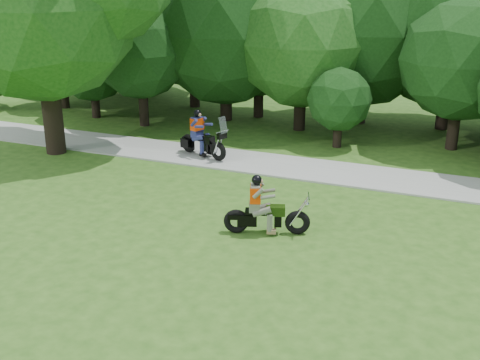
% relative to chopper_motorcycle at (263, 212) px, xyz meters
% --- Properties ---
extents(ground, '(100.00, 100.00, 0.00)m').
position_rel_chopper_motorcycle_xyz_m(ground, '(1.42, -2.90, -0.56)').
color(ground, '#2D5718').
rests_on(ground, ground).
extents(walkway, '(60.00, 2.20, 0.06)m').
position_rel_chopper_motorcycle_xyz_m(walkway, '(1.42, 5.10, -0.53)').
color(walkway, '#9A9A95').
rests_on(walkway, ground).
extents(tree_line, '(39.36, 11.35, 7.18)m').
position_rel_chopper_motorcycle_xyz_m(tree_line, '(1.75, 11.47, 2.97)').
color(tree_line, black).
rests_on(tree_line, ground).
extents(chopper_motorcycle, '(2.09, 1.04, 1.53)m').
position_rel_chopper_motorcycle_xyz_m(chopper_motorcycle, '(0.00, 0.00, 0.00)').
color(chopper_motorcycle, black).
rests_on(chopper_motorcycle, ground).
extents(touring_motorcycle, '(2.03, 1.13, 1.60)m').
position_rel_chopper_motorcycle_xyz_m(touring_motorcycle, '(-4.12, 5.03, 0.08)').
color(touring_motorcycle, black).
rests_on(touring_motorcycle, walkway).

